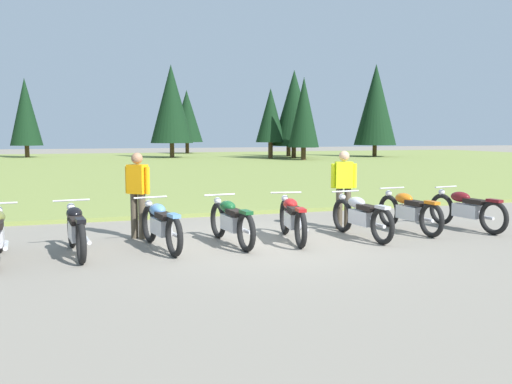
{
  "coord_description": "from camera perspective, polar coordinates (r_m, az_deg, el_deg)",
  "views": [
    {
      "loc": [
        -3.32,
        -9.6,
        2.03
      ],
      "look_at": [
        0.0,
        0.6,
        0.9
      ],
      "focal_mm": 38.92,
      "sensor_mm": 36.0,
      "label": 1
    }
  ],
  "objects": [
    {
      "name": "motorcycle_maroon",
      "position": [
        12.6,
        20.78,
        -1.64
      ],
      "size": [
        0.66,
        2.09,
        0.88
      ],
      "color": "black",
      "rests_on": "ground"
    },
    {
      "name": "motorcycle_red",
      "position": [
        10.56,
        3.75,
        -2.67
      ],
      "size": [
        0.63,
        2.09,
        0.88
      ],
      "color": "black",
      "rests_on": "ground"
    },
    {
      "name": "rider_checking_bike",
      "position": [
        11.92,
        9.0,
        0.74
      ],
      "size": [
        0.53,
        0.31,
        1.67
      ],
      "color": "#4C4233",
      "rests_on": "ground"
    },
    {
      "name": "motorcycle_british_green",
      "position": [
        10.19,
        -2.58,
        -2.98
      ],
      "size": [
        0.62,
        2.1,
        0.88
      ],
      "color": "black",
      "rests_on": "ground"
    },
    {
      "name": "motorcycle_silver",
      "position": [
        11.01,
        10.74,
        -2.4
      ],
      "size": [
        0.62,
        2.1,
        0.88
      ],
      "color": "black",
      "rests_on": "ground"
    },
    {
      "name": "rider_with_back_turned",
      "position": [
        10.92,
        -12.07,
        0.2
      ],
      "size": [
        0.43,
        0.4,
        1.67
      ],
      "color": "#4C4233",
      "rests_on": "ground"
    },
    {
      "name": "ground_plane",
      "position": [
        10.35,
        1.03,
        -5.29
      ],
      "size": [
        140.0,
        140.0,
        0.0
      ],
      "primitive_type": "plane",
      "color": "gray"
    },
    {
      "name": "motorcycle_orange",
      "position": [
        11.93,
        15.42,
        -1.87
      ],
      "size": [
        0.62,
        2.1,
        0.88
      ],
      "color": "black",
      "rests_on": "ground"
    },
    {
      "name": "motorcycle_sky_blue",
      "position": [
        9.91,
        -9.76,
        -3.31
      ],
      "size": [
        0.67,
        2.09,
        0.88
      ],
      "color": "black",
      "rests_on": "ground"
    },
    {
      "name": "motorcycle_black",
      "position": [
        9.78,
        -18.02,
        -3.65
      ],
      "size": [
        0.62,
        2.1,
        0.88
      ],
      "color": "black",
      "rests_on": "ground"
    },
    {
      "name": "grass_moorland",
      "position": [
        35.37,
        -12.64,
        2.66
      ],
      "size": [
        80.0,
        44.0,
        0.1
      ],
      "primitive_type": "cube",
      "color": "olive",
      "rests_on": "ground"
    },
    {
      "name": "forest_treeline",
      "position": [
        42.9,
        -12.14,
        8.65
      ],
      "size": [
        41.53,
        23.44,
        8.66
      ],
      "color": "#47331E",
      "rests_on": "ground"
    }
  ]
}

